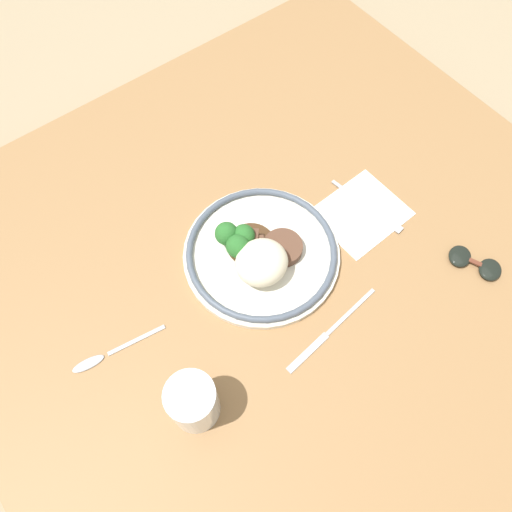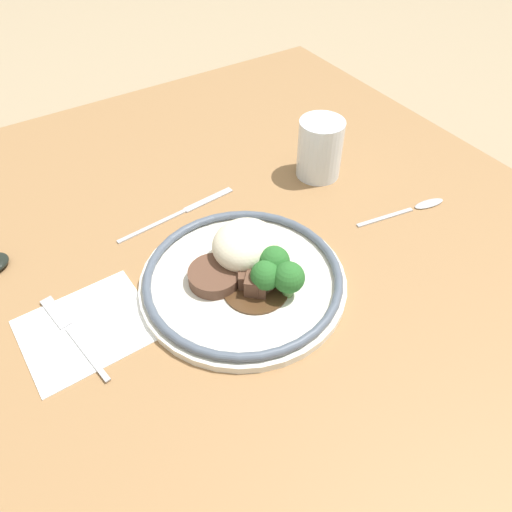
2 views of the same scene
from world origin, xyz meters
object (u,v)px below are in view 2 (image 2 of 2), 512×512
fork (68,329)px  spoon (418,207)px  plate (246,272)px  knife (182,212)px  juice_glass (320,151)px

fork → spoon: same height
plate → knife: 0.19m
spoon → knife: bearing=158.3°
plate → knife: bearing=92.3°
juice_glass → fork: juice_glass is taller
juice_glass → fork: bearing=-168.2°
juice_glass → knife: size_ratio=0.48×
knife → fork: bearing=-155.5°
knife → plate: bearing=-93.4°
plate → fork: plate is taller
spoon → plate: bearing=-173.0°
fork → spoon: (0.56, -0.06, -0.00)m
juice_glass → knife: (-0.25, 0.03, -0.04)m
plate → knife: (-0.01, 0.19, -0.02)m
juice_glass → knife: juice_glass is taller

